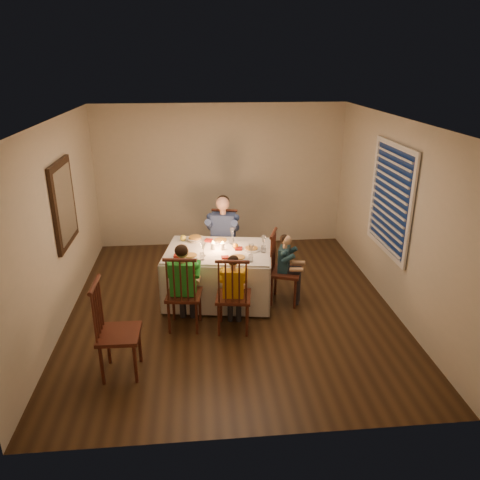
{
  "coord_description": "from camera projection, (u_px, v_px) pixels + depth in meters",
  "views": [
    {
      "loc": [
        -0.44,
        -5.88,
        3.31
      ],
      "look_at": [
        0.13,
        0.15,
        0.95
      ],
      "focal_mm": 35.0,
      "sensor_mm": 36.0,
      "label": 1
    }
  ],
  "objects": [
    {
      "name": "chair_end",
      "position": [
        284.0,
        301.0,
        6.84
      ],
      "size": [
        0.54,
        0.55,
        1.07
      ],
      "primitive_type": null,
      "rotation": [
        0.0,
        0.0,
        1.24
      ],
      "color": "#3C1710",
      "rests_on": "ground"
    },
    {
      "name": "candle_left",
      "position": [
        213.0,
        246.0,
        6.61
      ],
      "size": [
        0.06,
        0.06,
        0.1
      ],
      "primitive_type": "cylinder",
      "color": "white",
      "rests_on": "dining_table"
    },
    {
      "name": "wall_left",
      "position": [
        57.0,
        226.0,
        6.03
      ],
      "size": [
        0.02,
        5.0,
        2.6
      ],
      "primitive_type": "cube",
      "color": "#BDB6A1",
      "rests_on": "ground"
    },
    {
      "name": "chair_adult",
      "position": [
        224.0,
        274.0,
        7.68
      ],
      "size": [
        0.52,
        0.5,
        1.07
      ],
      "primitive_type": null,
      "rotation": [
        0.0,
        0.0,
        -0.21
      ],
      "color": "#3C1710",
      "rests_on": "ground"
    },
    {
      "name": "orange_fruit",
      "position": [
        236.0,
        246.0,
        6.64
      ],
      "size": [
        0.08,
        0.08,
        0.08
      ],
      "primitive_type": "sphere",
      "color": "#FFA015",
      "rests_on": "dining_table"
    },
    {
      "name": "setting_green",
      "position": [
        190.0,
        256.0,
        6.37
      ],
      "size": [
        0.3,
        0.3,
        0.02
      ],
      "primitive_type": "cylinder",
      "rotation": [
        0.0,
        0.0,
        -0.16
      ],
      "color": "silver",
      "rests_on": "dining_table"
    },
    {
      "name": "child_yellow",
      "position": [
        234.0,
        329.0,
        6.14
      ],
      "size": [
        0.39,
        0.36,
        1.06
      ],
      "primitive_type": null,
      "rotation": [
        0.0,
        0.0,
        3.0
      ],
      "color": "gold",
      "rests_on": "ground"
    },
    {
      "name": "ground",
      "position": [
        232.0,
        306.0,
        6.7
      ],
      "size": [
        5.0,
        5.0,
        0.0
      ],
      "primitive_type": "plane",
      "color": "black",
      "rests_on": "ground"
    },
    {
      "name": "child_teal",
      "position": [
        284.0,
        301.0,
        6.84
      ],
      "size": [
        0.4,
        0.41,
        1.03
      ],
      "primitive_type": null,
      "rotation": [
        0.0,
        0.0,
        1.24
      ],
      "color": "#1B3844",
      "rests_on": "ground"
    },
    {
      "name": "chair_near_right",
      "position": [
        234.0,
        329.0,
        6.14
      ],
      "size": [
        0.49,
        0.47,
        1.07
      ],
      "primitive_type": null,
      "rotation": [
        0.0,
        0.0,
        3.0
      ],
      "color": "#3C1710",
      "rests_on": "ground"
    },
    {
      "name": "wall_mirror",
      "position": [
        64.0,
        204.0,
        6.24
      ],
      "size": [
        0.06,
        0.95,
        1.15
      ],
      "color": "black",
      "rests_on": "wall_left"
    },
    {
      "name": "ceiling",
      "position": [
        230.0,
        120.0,
        5.76
      ],
      "size": [
        5.0,
        5.0,
        0.0
      ],
      "primitive_type": "plane",
      "color": "white",
      "rests_on": "wall_back"
    },
    {
      "name": "serving_bowl",
      "position": [
        195.0,
        239.0,
        6.93
      ],
      "size": [
        0.32,
        0.32,
        0.06
      ],
      "primitive_type": "imported",
      "rotation": [
        0.0,
        0.0,
        -0.54
      ],
      "color": "silver",
      "rests_on": "dining_table"
    },
    {
      "name": "chair_extra",
      "position": [
        123.0,
        372.0,
        5.28
      ],
      "size": [
        0.45,
        0.48,
        1.14
      ],
      "primitive_type": null,
      "rotation": [
        0.0,
        0.0,
        1.55
      ],
      "color": "#3C1710",
      "rests_on": "ground"
    },
    {
      "name": "setting_yellow",
      "position": [
        238.0,
        258.0,
        6.31
      ],
      "size": [
        0.3,
        0.3,
        0.02
      ],
      "primitive_type": "cylinder",
      "rotation": [
        0.0,
        0.0,
        -0.16
      ],
      "color": "silver",
      "rests_on": "dining_table"
    },
    {
      "name": "setting_adult",
      "position": [
        221.0,
        241.0,
        6.91
      ],
      "size": [
        0.3,
        0.3,
        0.02
      ],
      "primitive_type": "cylinder",
      "rotation": [
        0.0,
        0.0,
        -0.16
      ],
      "color": "silver",
      "rests_on": "dining_table"
    },
    {
      "name": "dining_table",
      "position": [
        218.0,
        264.0,
        6.7
      ],
      "size": [
        1.65,
        1.3,
        0.75
      ],
      "rotation": [
        0.0,
        0.0,
        -0.16
      ],
      "color": "silver",
      "rests_on": "ground"
    },
    {
      "name": "setting_teal",
      "position": [
        251.0,
        249.0,
        6.61
      ],
      "size": [
        0.3,
        0.3,
        0.02
      ],
      "primitive_type": "cylinder",
      "rotation": [
        0.0,
        0.0,
        -0.16
      ],
      "color": "silver",
      "rests_on": "dining_table"
    },
    {
      "name": "wall_back",
      "position": [
        221.0,
        176.0,
        8.55
      ],
      "size": [
        4.5,
        0.02,
        2.6
      ],
      "primitive_type": "cube",
      "color": "#BDB6A1",
      "rests_on": "ground"
    },
    {
      "name": "wall_right",
      "position": [
        394.0,
        215.0,
        6.43
      ],
      "size": [
        0.02,
        5.0,
        2.6
      ],
      "primitive_type": "cube",
      "color": "#BDB6A1",
      "rests_on": "ground"
    },
    {
      "name": "squash",
      "position": [
        183.0,
        238.0,
        6.93
      ],
      "size": [
        0.09,
        0.09,
        0.09
      ],
      "primitive_type": "sphere",
      "color": "yellow",
      "rests_on": "dining_table"
    },
    {
      "name": "window_blinds",
      "position": [
        390.0,
        199.0,
        6.44
      ],
      "size": [
        0.07,
        1.34,
        1.54
      ],
      "color": "#0D1834",
      "rests_on": "wall_right"
    },
    {
      "name": "adult",
      "position": [
        224.0,
        274.0,
        7.68
      ],
      "size": [
        0.59,
        0.55,
        1.33
      ],
      "primitive_type": null,
      "rotation": [
        0.0,
        0.0,
        -0.21
      ],
      "color": "#33457F",
      "rests_on": "ground"
    },
    {
      "name": "candle_right",
      "position": [
        223.0,
        247.0,
        6.6
      ],
      "size": [
        0.06,
        0.06,
        0.1
      ],
      "primitive_type": "cylinder",
      "color": "white",
      "rests_on": "dining_table"
    },
    {
      "name": "chair_near_left",
      "position": [
        186.0,
        327.0,
        6.18
      ],
      "size": [
        0.49,
        0.47,
        1.07
      ],
      "primitive_type": null,
      "rotation": [
        0.0,
        0.0,
        3.0
      ],
      "color": "#3C1710",
      "rests_on": "ground"
    },
    {
      "name": "child_green",
      "position": [
        186.0,
        327.0,
        6.18
      ],
      "size": [
        0.47,
        0.44,
        1.18
      ],
      "primitive_type": null,
      "rotation": [
        0.0,
        0.0,
        3.0
      ],
      "color": "green",
      "rests_on": "ground"
    }
  ]
}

